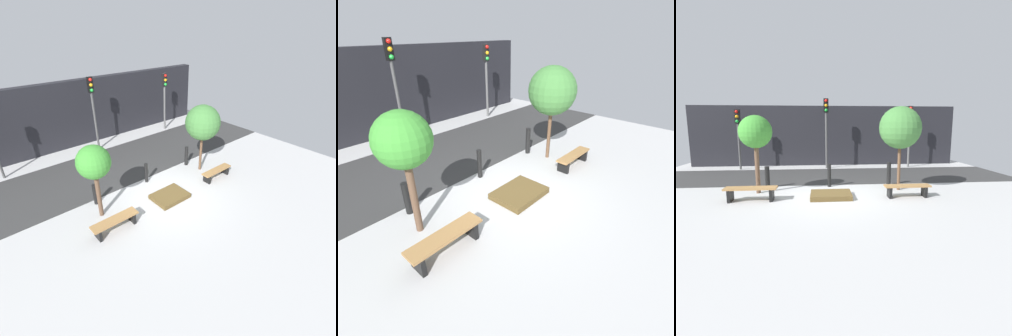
% 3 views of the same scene
% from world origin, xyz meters
% --- Properties ---
extents(ground_plane, '(18.00, 18.00, 0.00)m').
position_xyz_m(ground_plane, '(0.00, 0.00, 0.00)').
color(ground_plane, '#B5B5B5').
extents(road_strip, '(18.00, 4.04, 0.01)m').
position_xyz_m(road_strip, '(0.00, 3.78, 0.01)').
color(road_strip, '#343434').
rests_on(road_strip, ground).
extents(building_facade, '(16.20, 0.50, 3.64)m').
position_xyz_m(building_facade, '(0.00, 7.48, 1.82)').
color(building_facade, black).
rests_on(building_facade, ground).
extents(bench_left, '(1.71, 0.44, 0.47)m').
position_xyz_m(bench_left, '(-2.68, -0.32, 0.34)').
color(bench_left, black).
rests_on(bench_left, ground).
extents(bench_right, '(1.62, 0.39, 0.44)m').
position_xyz_m(bench_right, '(2.68, -0.32, 0.31)').
color(bench_right, black).
rests_on(bench_right, ground).
extents(planter_bed, '(1.43, 1.09, 0.17)m').
position_xyz_m(planter_bed, '(0.00, -0.12, 0.08)').
color(planter_bed, brown).
rests_on(planter_bed, ground).
extents(tree_behind_left_bench, '(1.19, 1.19, 2.88)m').
position_xyz_m(tree_behind_left_bench, '(-2.68, 0.73, 2.24)').
color(tree_behind_left_bench, brown).
rests_on(tree_behind_left_bench, ground).
extents(tree_behind_right_bench, '(1.60, 1.60, 3.22)m').
position_xyz_m(tree_behind_right_bench, '(2.68, 0.73, 2.41)').
color(tree_behind_right_bench, brown).
rests_on(tree_behind_right_bench, ground).
extents(bollard_far_left, '(0.18, 0.18, 0.88)m').
position_xyz_m(bollard_far_left, '(-2.49, 1.51, 0.44)').
color(bollard_far_left, black).
rests_on(bollard_far_left, ground).
extents(bollard_left, '(0.15, 0.15, 0.94)m').
position_xyz_m(bollard_left, '(0.00, 1.51, 0.47)').
color(bollard_left, black).
rests_on(bollard_left, ground).
extents(bollard_center, '(0.17, 0.17, 0.99)m').
position_xyz_m(bollard_center, '(2.49, 1.51, 0.49)').
color(bollard_center, black).
rests_on(bollard_center, ground).
extents(traffic_light_mid_west, '(0.28, 0.27, 3.97)m').
position_xyz_m(traffic_light_mid_west, '(0.00, 6.08, 2.72)').
color(traffic_light_mid_west, '#4C4C4C').
rests_on(traffic_light_mid_west, ground).
extents(traffic_light_mid_east, '(0.28, 0.27, 3.58)m').
position_xyz_m(traffic_light_mid_east, '(4.89, 6.08, 2.48)').
color(traffic_light_mid_east, '#5D5D5D').
rests_on(traffic_light_mid_east, ground).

